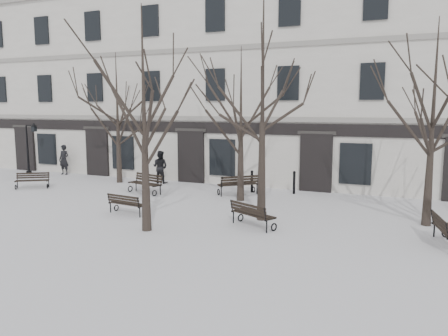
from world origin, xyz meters
The scene contains 18 objects.
ground centered at (0.00, 0.00, 0.00)m, with size 100.00×100.00×0.00m, color silver.
building centered at (0.00, 12.96, 5.52)m, with size 40.40×10.20×11.40m.
tree_1 centered at (-0.45, -1.35, 4.70)m, with size 5.26×5.26×7.52m.
tree_2 centered at (2.73, 1.55, 5.47)m, with size 6.12×6.12×8.75m.
tree_4 centered at (-7.22, 6.34, 4.48)m, with size 5.02×5.02×7.18m.
tree_5 centered at (0.80, 4.45, 4.27)m, with size 4.79×4.79×6.84m.
tree_6 centered at (8.43, 3.11, 4.53)m, with size 5.07×5.07×7.25m.
bench_0 centered at (-10.29, 3.04, 0.45)m, with size 1.67×1.37×0.82m.
bench_1 centered at (-2.43, 0.27, 0.45)m, with size 1.69×0.80×0.82m.
bench_2 centered at (2.75, 0.43, 0.49)m, with size 1.85×1.36×0.90m.
bench_3 centered at (-4.12, 4.26, 0.52)m, with size 1.98×1.17×0.95m.
bench_4 centered at (0.24, 5.63, 0.53)m, with size 1.88×1.81×0.98m.
bench_5 centered at (8.90, 0.81, 0.50)m, with size 0.99×1.92×0.92m.
lamp_post centered at (-14.27, 6.73, 1.86)m, with size 1.01×0.37×3.22m.
bollard_a centered at (0.63, 6.49, 0.59)m, with size 0.14×0.14×1.11m.
bollard_b centered at (2.65, 6.94, 0.61)m, with size 0.15×0.15×1.13m.
pedestrian_a centered at (-12.20, 7.40, 0.00)m, with size 0.69×0.45×1.88m, color black.
pedestrian_b centered at (-4.96, 7.02, 0.00)m, with size 0.89×0.69×1.83m, color black.
Camera 1 is at (7.69, -13.75, 4.19)m, focal length 35.00 mm.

